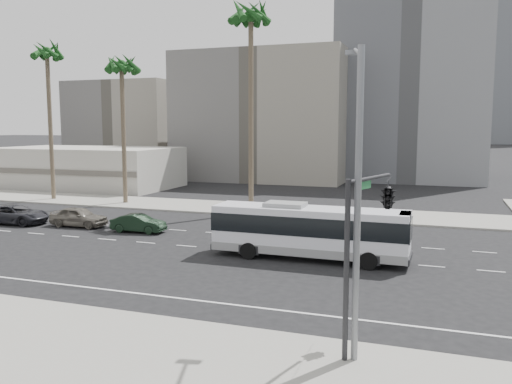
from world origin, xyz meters
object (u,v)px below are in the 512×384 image
at_px(car_c, 15,214).
at_px(traffic_signal, 384,201).
at_px(car_a, 138,223).
at_px(palm_mid, 122,69).
at_px(palm_far, 47,55).
at_px(palm_near, 251,20).
at_px(car_b, 79,217).
at_px(streetlight_corner, 357,178).
at_px(city_bus, 309,230).

xyz_separation_m(car_c, traffic_signal, (29.73, -13.52, 4.29)).
distance_m(car_a, palm_mid, 19.40).
bearing_deg(traffic_signal, palm_far, 161.75).
bearing_deg(palm_near, car_b, -134.98).
relative_size(palm_mid, palm_far, 0.90).
distance_m(streetlight_corner, palm_near, 31.48).
relative_size(traffic_signal, palm_near, 0.33).
bearing_deg(palm_mid, traffic_signal, -42.97).
xyz_separation_m(car_b, traffic_signal, (24.23, -14.16, 4.26)).
relative_size(car_a, palm_mid, 0.27).
bearing_deg(palm_far, car_c, -61.67).
relative_size(car_b, car_c, 0.84).
relative_size(city_bus, streetlight_corner, 1.07).
distance_m(car_b, palm_near, 21.55).
xyz_separation_m(city_bus, car_b, (-19.06, 3.90, -0.94)).
relative_size(car_b, palm_far, 0.28).
bearing_deg(city_bus, car_b, 168.90).
height_order(car_a, car_b, car_b).
bearing_deg(car_a, car_c, 88.24).
bearing_deg(car_b, car_a, -94.96).
xyz_separation_m(car_a, palm_mid, (-8.84, 11.89, 12.52)).
height_order(car_a, traffic_signal, traffic_signal).
bearing_deg(palm_near, traffic_signal, -60.47).
relative_size(car_c, palm_mid, 0.37).
bearing_deg(streetlight_corner, car_c, 140.55).
relative_size(streetlight_corner, palm_near, 0.58).
bearing_deg(palm_near, city_bus, -58.55).
height_order(car_b, palm_mid, palm_mid).
bearing_deg(car_c, palm_far, 23.28).
bearing_deg(streetlight_corner, car_a, 127.47).
relative_size(streetlight_corner, palm_far, 0.65).
xyz_separation_m(streetlight_corner, traffic_signal, (0.67, 2.03, -0.97)).
bearing_deg(car_a, palm_far, 52.78).
bearing_deg(car_c, car_b, -88.38).
height_order(city_bus, car_b, city_bus).
bearing_deg(car_b, car_c, 95.50).
height_order(car_c, palm_far, palm_far).
height_order(city_bus, traffic_signal, traffic_signal).
relative_size(car_a, palm_far, 0.25).
xyz_separation_m(traffic_signal, palm_mid, (-27.57, 25.69, 8.15)).
distance_m(traffic_signal, palm_near, 30.45).
bearing_deg(city_bus, palm_far, 154.17).
bearing_deg(car_b, palm_far, 45.20).
height_order(car_c, palm_mid, palm_mid).
relative_size(car_b, palm_near, 0.25).
height_order(car_b, car_c, car_b).
bearing_deg(car_a, car_b, 83.00).
xyz_separation_m(car_c, streetlight_corner, (29.06, -15.55, 5.26)).
bearing_deg(city_bus, palm_mid, 145.92).
xyz_separation_m(car_a, streetlight_corner, (18.06, -15.83, 5.35)).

